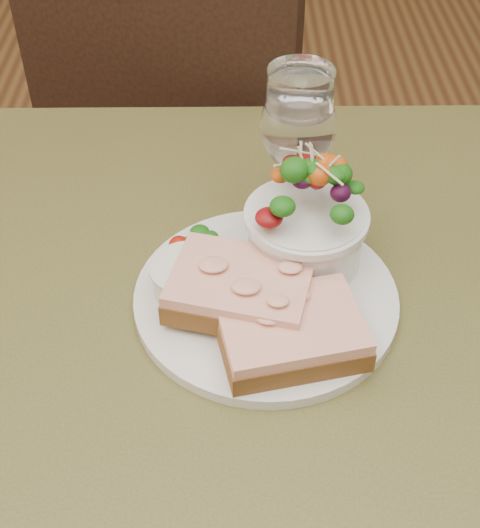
{
  "coord_description": "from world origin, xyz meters",
  "views": [
    {
      "loc": [
        -0.02,
        -0.46,
        1.27
      ],
      "look_at": [
        -0.01,
        0.03,
        0.81
      ],
      "focal_mm": 50.0,
      "sensor_mm": 36.0,
      "label": 1
    }
  ],
  "objects_px": {
    "salad_bowl": "(307,214)",
    "sandwich_front": "(291,332)",
    "cafe_table": "(250,394)",
    "dinner_plate": "(266,298)",
    "chair_far": "(206,235)",
    "ramekin": "(188,278)",
    "wine_glass": "(298,131)",
    "sandwich_back": "(241,288)"
  },
  "relations": [
    {
      "from": "dinner_plate",
      "to": "sandwich_front",
      "type": "xyz_separation_m",
      "value": [
        0.02,
        -0.06,
        0.02
      ]
    },
    {
      "from": "cafe_table",
      "to": "ramekin",
      "type": "distance_m",
      "value": 0.15
    },
    {
      "from": "cafe_table",
      "to": "sandwich_back",
      "type": "xyz_separation_m",
      "value": [
        -0.01,
        0.02,
        0.14
      ]
    },
    {
      "from": "salad_bowl",
      "to": "sandwich_front",
      "type": "bearing_deg",
      "value": -100.25
    },
    {
      "from": "cafe_table",
      "to": "salad_bowl",
      "type": "relative_size",
      "value": 6.3
    },
    {
      "from": "sandwich_front",
      "to": "ramekin",
      "type": "xyz_separation_m",
      "value": [
        -0.09,
        0.07,
        0.0
      ]
    },
    {
      "from": "chair_far",
      "to": "ramekin",
      "type": "xyz_separation_m",
      "value": [
        0.01,
        -0.63,
        0.49
      ]
    },
    {
      "from": "dinner_plate",
      "to": "sandwich_front",
      "type": "relative_size",
      "value": 1.79
    },
    {
      "from": "sandwich_front",
      "to": "sandwich_back",
      "type": "height_order",
      "value": "sandwich_back"
    },
    {
      "from": "sandwich_front",
      "to": "wine_glass",
      "type": "xyz_separation_m",
      "value": [
        0.01,
        0.18,
        0.09
      ]
    },
    {
      "from": "wine_glass",
      "to": "sandwich_back",
      "type": "bearing_deg",
      "value": -113.67
    },
    {
      "from": "cafe_table",
      "to": "dinner_plate",
      "type": "xyz_separation_m",
      "value": [
        0.01,
        0.04,
        0.11
      ]
    },
    {
      "from": "sandwich_back",
      "to": "dinner_plate",
      "type": "bearing_deg",
      "value": 50.01
    },
    {
      "from": "cafe_table",
      "to": "salad_bowl",
      "type": "xyz_separation_m",
      "value": [
        0.05,
        0.09,
        0.17
      ]
    },
    {
      "from": "salad_bowl",
      "to": "wine_glass",
      "type": "relative_size",
      "value": 0.73
    },
    {
      "from": "salad_bowl",
      "to": "sandwich_back",
      "type": "bearing_deg",
      "value": -133.93
    },
    {
      "from": "cafe_table",
      "to": "sandwich_back",
      "type": "relative_size",
      "value": 5.36
    },
    {
      "from": "cafe_table",
      "to": "sandwich_back",
      "type": "height_order",
      "value": "sandwich_back"
    },
    {
      "from": "sandwich_front",
      "to": "sandwich_back",
      "type": "xyz_separation_m",
      "value": [
        -0.04,
        0.05,
        0.01
      ]
    },
    {
      "from": "chair_far",
      "to": "ramekin",
      "type": "distance_m",
      "value": 0.79
    },
    {
      "from": "cafe_table",
      "to": "wine_glass",
      "type": "height_order",
      "value": "wine_glass"
    },
    {
      "from": "dinner_plate",
      "to": "ramekin",
      "type": "xyz_separation_m",
      "value": [
        -0.07,
        0.0,
        0.03
      ]
    },
    {
      "from": "chair_far",
      "to": "wine_glass",
      "type": "xyz_separation_m",
      "value": [
        0.12,
        -0.51,
        0.58
      ]
    },
    {
      "from": "chair_far",
      "to": "sandwich_front",
      "type": "xyz_separation_m",
      "value": [
        0.11,
        -0.69,
        0.49
      ]
    },
    {
      "from": "sandwich_back",
      "to": "wine_glass",
      "type": "bearing_deg",
      "value": 81.05
    },
    {
      "from": "sandwich_front",
      "to": "wine_glass",
      "type": "height_order",
      "value": "wine_glass"
    },
    {
      "from": "cafe_table",
      "to": "dinner_plate",
      "type": "relative_size",
      "value": 3.11
    },
    {
      "from": "ramekin",
      "to": "salad_bowl",
      "type": "height_order",
      "value": "salad_bowl"
    },
    {
      "from": "chair_far",
      "to": "salad_bowl",
      "type": "bearing_deg",
      "value": 121.17
    },
    {
      "from": "cafe_table",
      "to": "chair_far",
      "type": "bearing_deg",
      "value": 96.14
    },
    {
      "from": "dinner_plate",
      "to": "sandwich_front",
      "type": "height_order",
      "value": "sandwich_front"
    },
    {
      "from": "cafe_table",
      "to": "chair_far",
      "type": "distance_m",
      "value": 0.76
    },
    {
      "from": "wine_glass",
      "to": "chair_far",
      "type": "bearing_deg",
      "value": 103.09
    },
    {
      "from": "salad_bowl",
      "to": "wine_glass",
      "type": "distance_m",
      "value": 0.08
    },
    {
      "from": "cafe_table",
      "to": "sandwich_front",
      "type": "bearing_deg",
      "value": -40.15
    },
    {
      "from": "dinner_plate",
      "to": "sandwich_back",
      "type": "bearing_deg",
      "value": -144.71
    },
    {
      "from": "ramekin",
      "to": "wine_glass",
      "type": "bearing_deg",
      "value": 46.2
    },
    {
      "from": "ramekin",
      "to": "dinner_plate",
      "type": "bearing_deg",
      "value": -1.61
    },
    {
      "from": "wine_glass",
      "to": "dinner_plate",
      "type": "bearing_deg",
      "value": -106.08
    },
    {
      "from": "chair_far",
      "to": "sandwich_back",
      "type": "relative_size",
      "value": 6.03
    },
    {
      "from": "sandwich_front",
      "to": "salad_bowl",
      "type": "bearing_deg",
      "value": 67.64
    },
    {
      "from": "sandwich_front",
      "to": "ramekin",
      "type": "bearing_deg",
      "value": 132.42
    }
  ]
}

